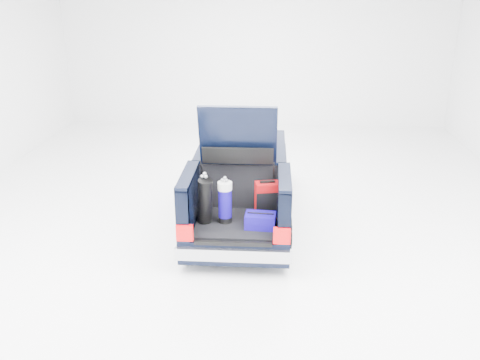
# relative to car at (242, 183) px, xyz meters

# --- Properties ---
(ground) EXTENTS (14.00, 14.00, 0.00)m
(ground) POSITION_rel_car_xyz_m (0.00, -0.11, -0.67)
(ground) COLOR white
(ground) RESTS_ON ground
(car) EXTENTS (1.87, 4.65, 2.47)m
(car) POSITION_rel_car_xyz_m (0.00, 0.00, 0.00)
(car) COLOR black
(car) RESTS_ON ground
(red_suitcase) EXTENTS (0.43, 0.33, 0.65)m
(red_suitcase) POSITION_rel_car_xyz_m (0.50, -1.35, 0.23)
(red_suitcase) COLOR #810407
(red_suitcase) RESTS_ON car
(black_golf_bag) EXTENTS (0.36, 0.40, 0.87)m
(black_golf_bag) POSITION_rel_car_xyz_m (-0.50, -1.65, 0.32)
(black_golf_bag) COLOR black
(black_golf_bag) RESTS_ON car
(blue_golf_bag) EXTENTS (0.29, 0.29, 0.79)m
(blue_golf_bag) POSITION_rel_car_xyz_m (-0.18, -1.58, 0.28)
(blue_golf_bag) COLOR black
(blue_golf_bag) RESTS_ON car
(blue_duffel) EXTENTS (0.51, 0.35, 0.26)m
(blue_duffel) POSITION_rel_car_xyz_m (0.40, -1.75, 0.04)
(blue_duffel) COLOR #110576
(blue_duffel) RESTS_ON car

